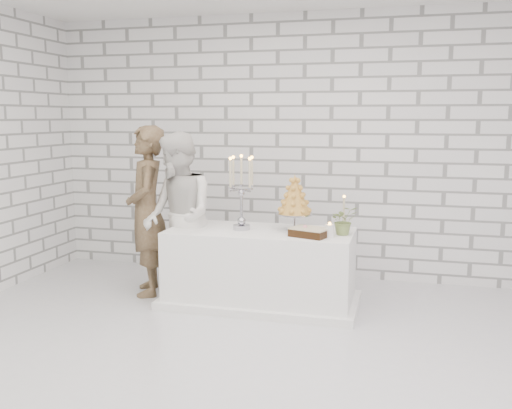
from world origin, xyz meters
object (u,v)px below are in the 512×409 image
bride (178,217)px  croquembouche (295,203)px  cake_table (260,267)px  groom (147,211)px  candelabra (241,192)px

bride → croquembouche: size_ratio=3.12×
cake_table → groom: size_ratio=1.02×
cake_table → bride: (-0.84, -0.05, 0.48)m
cake_table → groom: bearing=177.1°
groom → cake_table: bearing=62.3°
groom → candelabra: size_ratio=2.39×
cake_table → groom: groom is taller
cake_table → bride: bearing=-176.5°
bride → candelabra: (0.65, 0.03, 0.27)m
cake_table → bride: bride is taller
candelabra → croquembouche: size_ratio=1.35×
groom → bride: bearing=49.2°
groom → candelabra: 1.07m
candelabra → croquembouche: 0.52m
cake_table → candelabra: (-0.18, -0.02, 0.74)m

